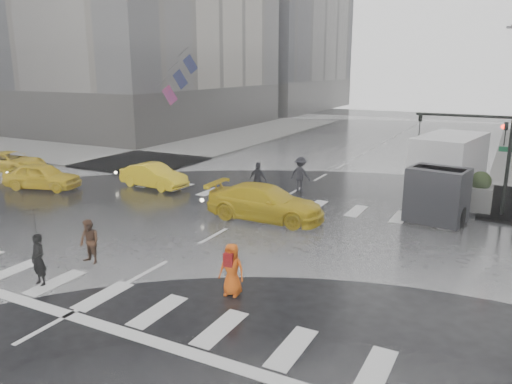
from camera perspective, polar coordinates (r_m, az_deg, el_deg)
The scene contains 17 objects.
ground at distance 19.87m, azimuth -4.87°, elevation -5.00°, with size 120.00×120.00×0.00m, color black.
sidewalk_nw at distance 45.04m, azimuth -14.01°, elevation 5.57°, with size 35.00×35.00×0.15m, color slate.
road_markings at distance 19.86m, azimuth -4.87°, elevation -4.99°, with size 18.00×48.00×0.01m, color silver, non-canonical shape.
traffic_signal_pole at distance 24.05m, azimuth 24.70°, elevation 5.02°, with size 4.45×0.42×4.50m.
planter_west at distance 24.81m, azimuth 19.60°, elevation 0.48°, with size 1.10×1.10×1.80m.
planter_mid at distance 24.64m, azimuth 24.18°, elevation -0.04°, with size 1.10×1.10×1.80m.
flag_cluster at distance 42.57m, azimuth -8.97°, elevation 12.87°, with size 2.87×3.06×4.69m.
pedestrian_black at distance 16.39m, azimuth -23.89°, elevation -4.43°, with size 1.08×1.09×2.43m.
pedestrian_brown at distance 17.79m, azimuth -18.51°, elevation -5.42°, with size 0.75×0.58×1.54m, color #472A19.
pedestrian_orange at distance 14.66m, azimuth -2.79°, elevation -8.80°, with size 0.82×0.59×1.57m.
pedestrian_far_a at distance 25.22m, azimuth 0.26°, elevation 1.37°, with size 1.07×0.65×1.83m, color black.
pedestrian_far_b at distance 26.56m, azimuth 5.12°, elevation 2.03°, with size 1.21×0.67×1.88m, color black.
taxi_front at distance 29.48m, azimuth -23.25°, elevation 1.67°, with size 1.66×4.13×1.41m, color #DDB60B.
taxi_mid at distance 27.98m, azimuth -11.61°, elevation 1.83°, with size 1.39×3.99×1.31m, color #DDB60B.
taxi_rear at distance 21.67m, azimuth 1.10°, elevation -1.21°, with size 2.12×4.60×1.51m, color #DDB60B.
taxi_far at distance 35.15m, azimuth -26.23°, elevation 3.12°, with size 2.12×4.07×1.28m, color #DDB60B.
box_truck at distance 24.49m, azimuth 20.87°, elevation 2.18°, with size 2.39×6.38×3.39m.
Camera 1 is at (10.15, -15.78, 6.53)m, focal length 35.00 mm.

